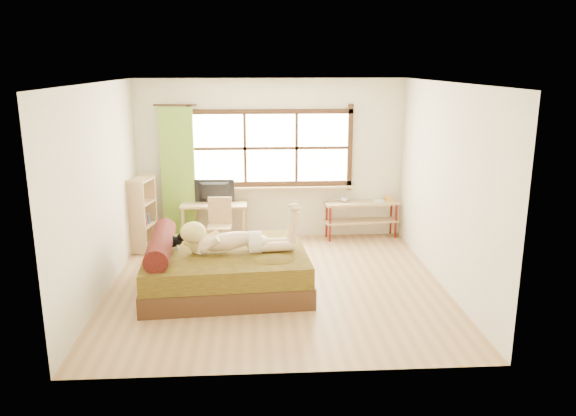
{
  "coord_description": "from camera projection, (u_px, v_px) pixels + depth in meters",
  "views": [
    {
      "loc": [
        -0.28,
        -7.14,
        2.93
      ],
      "look_at": [
        0.17,
        0.2,
        1.03
      ],
      "focal_mm": 35.0,
      "sensor_mm": 36.0,
      "label": 1
    }
  ],
  "objects": [
    {
      "name": "bed",
      "position": [
        222.0,
        268.0,
        7.46
      ],
      "size": [
        2.25,
        1.86,
        0.81
      ],
      "rotation": [
        0.0,
        0.0,
        0.07
      ],
      "color": "black",
      "rests_on": "floor"
    },
    {
      "name": "bookshelf",
      "position": [
        142.0,
        214.0,
        8.95
      ],
      "size": [
        0.39,
        0.56,
        1.19
      ],
      "rotation": [
        0.0,
        0.0,
        -0.2
      ],
      "color": "tan",
      "rests_on": "floor"
    },
    {
      "name": "floor",
      "position": [
        277.0,
        285.0,
        7.66
      ],
      "size": [
        4.5,
        4.5,
        0.0
      ],
      "primitive_type": "plane",
      "color": "#9E754C",
      "rests_on": "ground"
    },
    {
      "name": "book",
      "position": [
        373.0,
        201.0,
        9.6
      ],
      "size": [
        0.19,
        0.25,
        0.02
      ],
      "primitive_type": "imported",
      "rotation": [
        0.0,
        0.0,
        0.11
      ],
      "color": "gray",
      "rests_on": "pipe_shelf"
    },
    {
      "name": "cup",
      "position": [
        344.0,
        200.0,
        9.56
      ],
      "size": [
        0.12,
        0.12,
        0.09
      ],
      "primitive_type": "imported",
      "rotation": [
        0.0,
        0.0,
        0.11
      ],
      "color": "gray",
      "rests_on": "pipe_shelf"
    },
    {
      "name": "pipe_shelf",
      "position": [
        362.0,
        211.0,
        9.63
      ],
      "size": [
        1.3,
        0.45,
        0.72
      ],
      "rotation": [
        0.0,
        0.0,
        0.11
      ],
      "color": "tan",
      "rests_on": "floor"
    },
    {
      "name": "wall_back",
      "position": [
        271.0,
        160.0,
        9.49
      ],
      "size": [
        4.5,
        0.0,
        4.5
      ],
      "primitive_type": "plane",
      "rotation": [
        1.57,
        0.0,
        0.0
      ],
      "color": "silver",
      "rests_on": "floor"
    },
    {
      "name": "wall_front",
      "position": [
        286.0,
        241.0,
        5.14
      ],
      "size": [
        4.5,
        0.0,
        4.5
      ],
      "primitive_type": "plane",
      "rotation": [
        -1.57,
        0.0,
        0.0
      ],
      "color": "silver",
      "rests_on": "floor"
    },
    {
      "name": "curtain",
      "position": [
        178.0,
        174.0,
        9.34
      ],
      "size": [
        0.55,
        0.1,
        2.2
      ],
      "primitive_type": "cube",
      "color": "#599428",
      "rests_on": "wall_back"
    },
    {
      "name": "wall_right",
      "position": [
        445.0,
        186.0,
        7.45
      ],
      "size": [
        0.0,
        4.5,
        4.5
      ],
      "primitive_type": "plane",
      "rotation": [
        1.57,
        0.0,
        -1.57
      ],
      "color": "silver",
      "rests_on": "floor"
    },
    {
      "name": "chair",
      "position": [
        220.0,
        221.0,
        9.01
      ],
      "size": [
        0.4,
        0.4,
        0.85
      ],
      "rotation": [
        0.0,
        0.0,
        -0.04
      ],
      "color": "tan",
      "rests_on": "floor"
    },
    {
      "name": "desk",
      "position": [
        215.0,
        209.0,
        9.34
      ],
      "size": [
        1.1,
        0.54,
        0.68
      ],
      "rotation": [
        0.0,
        0.0,
        -0.04
      ],
      "color": "tan",
      "rests_on": "floor"
    },
    {
      "name": "monitor",
      "position": [
        214.0,
        192.0,
        9.32
      ],
      "size": [
        0.66,
        0.11,
        0.38
      ],
      "primitive_type": "imported",
      "rotation": [
        0.0,
        0.0,
        3.1
      ],
      "color": "black",
      "rests_on": "desk"
    },
    {
      "name": "wall_left",
      "position": [
        101.0,
        191.0,
        7.19
      ],
      "size": [
        0.0,
        4.5,
        4.5
      ],
      "primitive_type": "plane",
      "rotation": [
        1.57,
        0.0,
        1.57
      ],
      "color": "silver",
      "rests_on": "floor"
    },
    {
      "name": "ceiling",
      "position": [
        276.0,
        83.0,
        6.98
      ],
      "size": [
        4.5,
        4.5,
        0.0
      ],
      "primitive_type": "plane",
      "rotation": [
        3.14,
        0.0,
        0.0
      ],
      "color": "white",
      "rests_on": "wall_back"
    },
    {
      "name": "kitten",
      "position": [
        171.0,
        240.0,
        7.43
      ],
      "size": [
        0.33,
        0.15,
        0.26
      ],
      "primitive_type": null,
      "rotation": [
        0.0,
        0.0,
        0.07
      ],
      "color": "black",
      "rests_on": "bed"
    },
    {
      "name": "window",
      "position": [
        271.0,
        151.0,
        9.42
      ],
      "size": [
        2.8,
        0.16,
        1.46
      ],
      "color": "#FFEDBF",
      "rests_on": "wall_back"
    },
    {
      "name": "woman",
      "position": [
        236.0,
        228.0,
        7.29
      ],
      "size": [
        1.52,
        0.53,
        0.64
      ],
      "primitive_type": null,
      "rotation": [
        0.0,
        0.0,
        0.07
      ],
      "color": "#DEB78F",
      "rests_on": "bed"
    }
  ]
}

